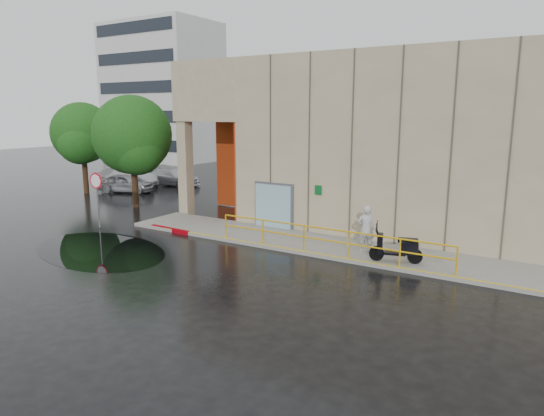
{
  "coord_description": "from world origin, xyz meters",
  "views": [
    {
      "loc": [
        11.88,
        -13.04,
        5.49
      ],
      "look_at": [
        1.93,
        3.0,
        1.73
      ],
      "focal_mm": 32.0,
      "sensor_mm": 36.0,
      "label": 1
    }
  ],
  "objects_px": {
    "car_b": "(127,177)",
    "tree_near": "(133,138)",
    "person": "(366,229)",
    "scooter": "(397,240)",
    "stop_sign": "(97,188)",
    "car_a": "(125,183)",
    "car_c": "(173,177)",
    "tree_far": "(82,135)",
    "red_curb": "(170,230)"
  },
  "relations": [
    {
      "from": "scooter",
      "to": "car_a",
      "type": "distance_m",
      "value": 21.89
    },
    {
      "from": "scooter",
      "to": "tree_near",
      "type": "distance_m",
      "value": 16.83
    },
    {
      "from": "stop_sign",
      "to": "car_b",
      "type": "bearing_deg",
      "value": 150.56
    },
    {
      "from": "stop_sign",
      "to": "car_a",
      "type": "xyz_separation_m",
      "value": [
        -6.96,
        7.85,
        -1.29
      ]
    },
    {
      "from": "person",
      "to": "red_curb",
      "type": "bearing_deg",
      "value": -24.72
    },
    {
      "from": "person",
      "to": "car_c",
      "type": "bearing_deg",
      "value": -58.95
    },
    {
      "from": "car_c",
      "to": "tree_far",
      "type": "distance_m",
      "value": 7.25
    },
    {
      "from": "red_curb",
      "to": "tree_near",
      "type": "height_order",
      "value": "tree_near"
    },
    {
      "from": "person",
      "to": "car_a",
      "type": "relative_size",
      "value": 0.48
    },
    {
      "from": "car_b",
      "to": "red_curb",
      "type": "bearing_deg",
      "value": -129.27
    },
    {
      "from": "car_b",
      "to": "tree_near",
      "type": "xyz_separation_m",
      "value": [
        6.52,
        -5.11,
        3.24
      ]
    },
    {
      "from": "car_b",
      "to": "tree_near",
      "type": "bearing_deg",
      "value": -132.87
    },
    {
      "from": "tree_near",
      "to": "scooter",
      "type": "bearing_deg",
      "value": -9.78
    },
    {
      "from": "tree_near",
      "to": "tree_far",
      "type": "xyz_separation_m",
      "value": [
        -6.65,
        1.58,
        -0.08
      ]
    },
    {
      "from": "person",
      "to": "scooter",
      "type": "bearing_deg",
      "value": 123.05
    },
    {
      "from": "red_curb",
      "to": "tree_near",
      "type": "distance_m",
      "value": 7.7
    },
    {
      "from": "scooter",
      "to": "car_c",
      "type": "bearing_deg",
      "value": 137.39
    },
    {
      "from": "car_b",
      "to": "person",
      "type": "bearing_deg",
      "value": -113.51
    },
    {
      "from": "car_a",
      "to": "car_b",
      "type": "relative_size",
      "value": 0.82
    },
    {
      "from": "scooter",
      "to": "tree_near",
      "type": "height_order",
      "value": "tree_near"
    },
    {
      "from": "person",
      "to": "scooter",
      "type": "distance_m",
      "value": 1.59
    },
    {
      "from": "scooter",
      "to": "red_curb",
      "type": "height_order",
      "value": "scooter"
    },
    {
      "from": "stop_sign",
      "to": "person",
      "type": "bearing_deg",
      "value": 28.79
    },
    {
      "from": "scooter",
      "to": "red_curb",
      "type": "distance_m",
      "value": 10.62
    },
    {
      "from": "person",
      "to": "car_a",
      "type": "bearing_deg",
      "value": -47.65
    },
    {
      "from": "car_a",
      "to": "scooter",
      "type": "bearing_deg",
      "value": -127.62
    },
    {
      "from": "tree_near",
      "to": "person",
      "type": "bearing_deg",
      "value": -8.2
    },
    {
      "from": "stop_sign",
      "to": "car_b",
      "type": "relative_size",
      "value": 0.57
    },
    {
      "from": "stop_sign",
      "to": "car_a",
      "type": "relative_size",
      "value": 0.7
    },
    {
      "from": "red_curb",
      "to": "car_b",
      "type": "relative_size",
      "value": 0.51
    },
    {
      "from": "person",
      "to": "stop_sign",
      "type": "distance_m",
      "value": 12.86
    },
    {
      "from": "car_c",
      "to": "tree_far",
      "type": "height_order",
      "value": "tree_far"
    },
    {
      "from": "person",
      "to": "tree_far",
      "type": "relative_size",
      "value": 0.3
    },
    {
      "from": "tree_near",
      "to": "tree_far",
      "type": "distance_m",
      "value": 6.84
    },
    {
      "from": "car_c",
      "to": "tree_far",
      "type": "xyz_separation_m",
      "value": [
        -2.5,
        -5.95,
        3.29
      ]
    },
    {
      "from": "stop_sign",
      "to": "car_b",
      "type": "height_order",
      "value": "stop_sign"
    },
    {
      "from": "car_c",
      "to": "tree_near",
      "type": "height_order",
      "value": "tree_near"
    },
    {
      "from": "person",
      "to": "red_curb",
      "type": "relative_size",
      "value": 0.76
    },
    {
      "from": "car_b",
      "to": "tree_far",
      "type": "xyz_separation_m",
      "value": [
        -0.13,
        -3.53,
        3.16
      ]
    },
    {
      "from": "car_a",
      "to": "tree_near",
      "type": "bearing_deg",
      "value": -146.74
    },
    {
      "from": "car_a",
      "to": "stop_sign",
      "type": "bearing_deg",
      "value": -159.74
    },
    {
      "from": "scooter",
      "to": "stop_sign",
      "type": "xyz_separation_m",
      "value": [
        -14.04,
        -1.7,
        0.96
      ]
    },
    {
      "from": "car_c",
      "to": "tree_far",
      "type": "bearing_deg",
      "value": 156.34
    },
    {
      "from": "stop_sign",
      "to": "car_a",
      "type": "distance_m",
      "value": 10.57
    },
    {
      "from": "tree_far",
      "to": "red_curb",
      "type": "bearing_deg",
      "value": -21.54
    },
    {
      "from": "stop_sign",
      "to": "red_curb",
      "type": "xyz_separation_m",
      "value": [
        3.47,
        1.2,
        -1.85
      ]
    },
    {
      "from": "stop_sign",
      "to": "tree_far",
      "type": "xyz_separation_m",
      "value": [
        -8.93,
        6.1,
        1.99
      ]
    },
    {
      "from": "stop_sign",
      "to": "red_curb",
      "type": "relative_size",
      "value": 1.12
    },
    {
      "from": "scooter",
      "to": "stop_sign",
      "type": "distance_m",
      "value": 14.18
    },
    {
      "from": "car_b",
      "to": "car_c",
      "type": "distance_m",
      "value": 3.39
    }
  ]
}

